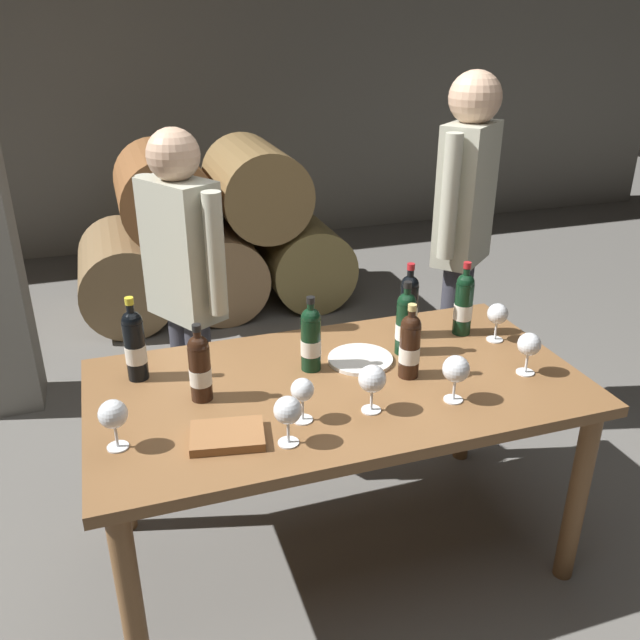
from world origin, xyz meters
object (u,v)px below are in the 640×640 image
object	(u,v)px
wine_bottle_1	(200,367)
wine_glass_0	(498,315)
serving_plate	(360,359)
wine_glass_4	(456,370)
wine_glass_1	(113,415)
tasting_notebook	(227,436)
sommelier_presenting	(464,222)
wine_bottle_3	(135,344)
wine_bottle_4	(410,345)
wine_bottle_6	(405,323)
wine_glass_3	(288,411)
wine_bottle_0	(409,305)
wine_bottle_2	(464,303)
wine_glass_5	(372,380)
wine_bottle_5	(311,338)
taster_seated_left	(185,281)
dining_table	(338,404)
wine_glass_2	(529,345)
wine_glass_6	(302,391)

from	to	relation	value
wine_bottle_1	wine_glass_0	xyz separation A→B (m)	(1.16, 0.08, -0.01)
serving_plate	wine_glass_4	bearing A→B (deg)	-61.45
wine_glass_1	tasting_notebook	distance (m)	0.34
wine_bottle_1	sommelier_presenting	distance (m)	1.54
wine_bottle_1	wine_bottle_3	distance (m)	0.28
wine_bottle_4	sommelier_presenting	size ratio (longest dim) A/B	0.16
wine_bottle_1	wine_bottle_6	xyz separation A→B (m)	(0.78, 0.09, 0.01)
wine_glass_0	wine_glass_1	xyz separation A→B (m)	(-1.44, -0.28, 0.00)
wine_bottle_3	wine_glass_3	xyz separation A→B (m)	(0.39, -0.54, -0.02)
wine_bottle_0	wine_bottle_2	size ratio (longest dim) A/B	1.01
wine_bottle_1	wine_glass_5	size ratio (longest dim) A/B	1.66
wine_bottle_4	wine_glass_3	size ratio (longest dim) A/B	1.73
wine_bottle_6	wine_glass_4	world-z (taller)	wine_bottle_6
wine_glass_3	wine_bottle_5	bearing A→B (deg)	64.12
wine_glass_0	wine_glass_1	size ratio (longest dim) A/B	0.97
wine_bottle_0	wine_glass_1	xyz separation A→B (m)	(-1.13, -0.42, -0.02)
tasting_notebook	taster_seated_left	xyz separation A→B (m)	(0.01, 0.94, 0.15)
wine_bottle_4	taster_seated_left	world-z (taller)	taster_seated_left
dining_table	tasting_notebook	world-z (taller)	tasting_notebook
wine_bottle_3	taster_seated_left	xyz separation A→B (m)	(0.24, 0.47, 0.03)
wine_bottle_1	wine_glass_0	world-z (taller)	wine_bottle_1
serving_plate	wine_bottle_2	bearing A→B (deg)	11.54
wine_bottle_2	wine_bottle_4	distance (m)	0.43
wine_bottle_5	wine_glass_2	distance (m)	0.77
dining_table	wine_bottle_4	xyz separation A→B (m)	(0.25, -0.04, 0.21)
wine_bottle_1	wine_glass_6	distance (m)	0.36
taster_seated_left	wine_bottle_3	bearing A→B (deg)	-116.66
dining_table	wine_bottle_4	distance (m)	0.33
wine_bottle_3	serving_plate	size ratio (longest dim) A/B	1.28
wine_glass_6	wine_bottle_5	bearing A→B (deg)	68.00
dining_table	wine_bottle_2	bearing A→B (deg)	19.69
wine_bottle_4	wine_glass_4	distance (m)	0.21
dining_table	wine_glass_2	world-z (taller)	wine_glass_2
wine_glass_5	wine_bottle_6	bearing A→B (deg)	51.23
tasting_notebook	wine_bottle_0	bearing A→B (deg)	40.58
wine_glass_0	wine_glass_3	distance (m)	1.04
wine_bottle_5	wine_glass_1	bearing A→B (deg)	-157.76
wine_bottle_1	tasting_notebook	world-z (taller)	wine_bottle_1
dining_table	wine_bottle_0	world-z (taller)	wine_bottle_0
wine_bottle_1	wine_glass_1	xyz separation A→B (m)	(-0.28, -0.20, -0.01)
sommelier_presenting	wine_bottle_1	bearing A→B (deg)	-152.26
wine_bottle_5	sommelier_presenting	xyz separation A→B (m)	(0.95, 0.63, 0.16)
wine_bottle_6	wine_glass_5	world-z (taller)	wine_bottle_6
wine_glass_6	wine_glass_1	bearing A→B (deg)	176.71
dining_table	wine_glass_5	world-z (taller)	wine_glass_5
wine_bottle_2	tasting_notebook	world-z (taller)	wine_bottle_2
wine_glass_3	wine_glass_4	size ratio (longest dim) A/B	0.97
wine_bottle_2	wine_glass_3	bearing A→B (deg)	-149.32
wine_glass_4	wine_glass_1	bearing A→B (deg)	176.07
dining_table	wine_glass_3	distance (m)	0.45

